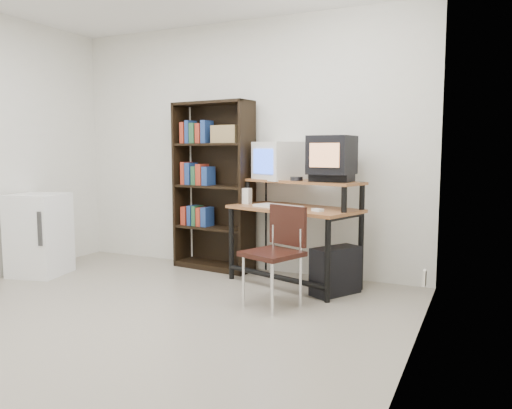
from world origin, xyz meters
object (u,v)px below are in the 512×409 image
at_px(crt_tv, 332,155).
at_px(bookshelf, 214,184).
at_px(mini_fridge, 39,234).
at_px(computer_desk, 295,212).
at_px(school_chair, 278,245).
at_px(pc_tower, 336,271).
at_px(crt_monitor, 279,161).

xyz_separation_m(crt_tv, bookshelf, (-1.36, 0.25, -0.31)).
bearing_deg(mini_fridge, computer_desk, 4.98).
distance_m(crt_tv, school_chair, 1.01).
bearing_deg(pc_tower, crt_monitor, -178.30).
height_order(school_chair, bookshelf, bookshelf).
bearing_deg(crt_monitor, crt_tv, 8.00).
height_order(crt_tv, bookshelf, bookshelf).
relative_size(pc_tower, bookshelf, 0.25).
relative_size(pc_tower, school_chair, 0.55).
height_order(crt_monitor, bookshelf, bookshelf).
distance_m(crt_monitor, bookshelf, 0.80).
xyz_separation_m(computer_desk, school_chair, (0.10, -0.67, -0.19)).
bearing_deg(crt_monitor, school_chair, -39.88).
xyz_separation_m(pc_tower, mini_fridge, (-2.93, -0.59, 0.20)).
height_order(pc_tower, bookshelf, bookshelf).
height_order(crt_monitor, crt_tv, crt_tv).
distance_m(crt_monitor, school_chair, 1.16).
distance_m(school_chair, mini_fridge, 2.59).
bearing_deg(school_chair, bookshelf, 161.73).
bearing_deg(computer_desk, bookshelf, -175.70).
height_order(pc_tower, school_chair, school_chair).
relative_size(computer_desk, mini_fridge, 1.62).
distance_m(crt_tv, mini_fridge, 3.04).
xyz_separation_m(bookshelf, mini_fridge, (-1.47, -1.01, -0.49)).
xyz_separation_m(crt_tv, school_chair, (-0.25, -0.66, -0.73)).
relative_size(crt_tv, school_chair, 0.49).
distance_m(computer_desk, crt_monitor, 0.57).
xyz_separation_m(crt_monitor, mini_fridge, (-2.23, -0.98, -0.74)).
bearing_deg(crt_tv, crt_monitor, 164.68).
distance_m(computer_desk, mini_fridge, 2.61).
bearing_deg(school_chair, computer_desk, 119.81).
bearing_deg(mini_fridge, bookshelf, 22.09).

